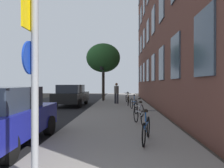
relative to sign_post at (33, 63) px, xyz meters
name	(u,v)px	position (x,y,z in m)	size (l,w,h in m)	color
ground_plane	(75,106)	(-2.05, 12.40, -2.07)	(41.80, 41.80, 0.00)	#332D28
road_asphalt	(47,106)	(-4.15, 12.40, -2.06)	(7.00, 38.00, 0.01)	black
sidewalk	(121,106)	(1.45, 12.40, -2.01)	(4.20, 38.00, 0.12)	gray
sign_post	(33,63)	(0.00, 0.00, 0.00)	(0.16, 0.60, 3.49)	gray
traffic_light	(102,73)	(-0.31, 15.98, 0.59)	(0.43, 0.24, 3.71)	black
tree_near	(103,58)	(-0.28, 17.08, 2.12)	(3.27, 3.27, 5.48)	#4C3823
bicycle_0	(146,129)	(2.16, 2.39, -1.59)	(0.54, 1.62, 0.91)	black
bicycle_1	(140,115)	(2.18, 4.79, -1.58)	(0.51, 1.64, 0.93)	black
bicycle_2	(139,109)	(2.34, 7.19, -1.60)	(0.50, 1.59, 0.89)	black
bicycle_3	(134,104)	(2.23, 9.59, -1.58)	(0.51, 1.62, 0.94)	black
bicycle_4	(128,100)	(1.97, 11.99, -1.57)	(0.42, 1.69, 0.96)	black
bicycle_5	(127,98)	(1.98, 14.39, -1.60)	(0.42, 1.58, 0.91)	black
pedestrian_0	(116,92)	(1.09, 13.51, -1.01)	(0.40, 0.40, 1.65)	#26262D
car_0	(2,116)	(-1.76, 2.13, -1.22)	(1.95, 4.08, 1.62)	navy
car_1	(72,95)	(-2.34, 12.66, -1.22)	(2.03, 4.38, 1.62)	black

